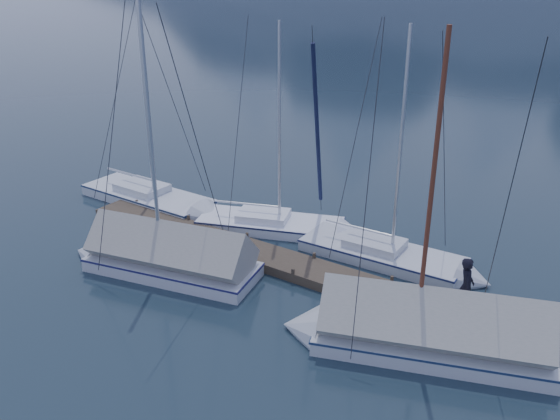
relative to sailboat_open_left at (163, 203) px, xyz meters
The scene contains 9 objects.
ground 8.30m from the sailboat_open_left, 26.49° to the right, with size 1000.00×1000.00×0.00m, color black.
dock 7.62m from the sailboat_open_left, 12.89° to the right, with size 18.00×1.50×0.54m.
mooring_posts 7.13m from the sailboat_open_left, 13.79° to the right, with size 15.12×1.52×0.35m.
sailboat_open_left is the anchor object (origin of this frame).
sailboat_open_mid 6.20m from the sailboat_open_left, ahead, with size 7.05×4.14×9.01m.
sailboat_open_right 11.12m from the sailboat_open_left, ahead, with size 7.01×2.99×9.19m.
sailboat_covered_near 13.66m from the sailboat_open_left, 15.36° to the right, with size 7.87×4.61×9.80m.
sailboat_covered_far 5.93m from the sailboat_open_left, 47.28° to the right, with size 7.46×3.62×10.06m.
person 14.12m from the sailboat_open_left, ahead, with size 0.67×0.44×1.84m, color black.
Camera 1 is at (10.53, -13.58, 10.17)m, focal length 38.00 mm.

